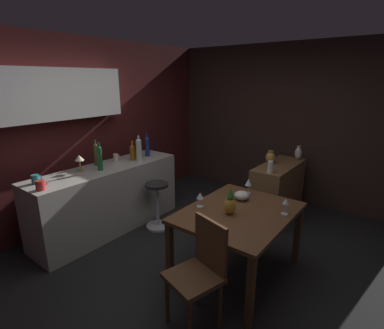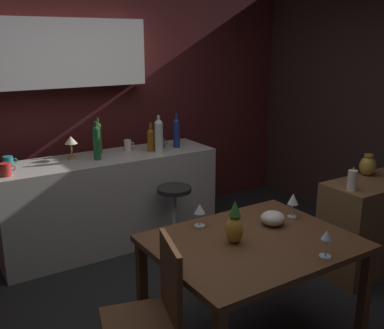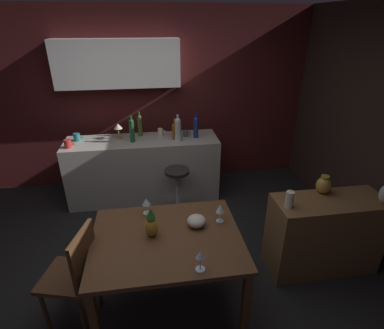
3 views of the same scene
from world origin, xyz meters
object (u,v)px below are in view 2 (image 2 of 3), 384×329
Objects in this scene: pineapple_centerpiece at (235,225)px; sideboard_cabinet at (377,223)px; wine_bottle_cobalt at (177,132)px; wine_glass_right at (200,210)px; fruit_bowl at (273,218)px; cup_teal at (8,162)px; bar_stool at (174,218)px; cup_cream at (128,145)px; cup_slate at (162,143)px; wine_glass_left at (327,237)px; wine_bottle_green at (97,141)px; dining_table at (253,252)px; wine_bottle_clear at (159,135)px; cup_red at (6,170)px; vase_brass at (368,166)px; chair_near_window at (151,315)px; pillar_candle_tall at (352,180)px; wine_bottle_olive at (98,137)px; counter_lamp at (71,142)px; wine_glass_center at (293,200)px; wine_bottle_amber at (151,139)px.

sideboard_cabinet is at bearing 5.60° from pineapple_centerpiece.
wine_glass_right is at bearing -115.20° from wine_bottle_cobalt.
cup_teal reaches higher than fruit_bowl.
cup_cream is at bearing 104.31° from bar_stool.
pineapple_centerpiece reaches higher than cup_slate.
wine_bottle_cobalt reaches higher than wine_glass_left.
dining_table is at bearing -80.25° from wine_bottle_green.
cup_cream is at bearing 133.38° from wine_bottle_clear.
cup_cream is (-0.35, 0.06, 0.01)m from cup_slate.
sideboard_cabinet is at bearing -29.44° from cup_red.
vase_brass is (1.32, 0.24, 0.12)m from fruit_bowl.
sideboard_cabinet is 0.52m from vase_brass.
wine_bottle_clear is (0.06, 0.39, 0.73)m from bar_stool.
wine_bottle_cobalt is (0.34, 2.29, 0.20)m from wine_glass_left.
cup_slate is at bearing 126.19° from vase_brass.
pineapple_centerpiece is 2.00m from cup_red.
dining_table is 0.78m from chair_near_window.
wine_bottle_cobalt is 1.83m from pillar_candle_tall.
wine_bottle_olive is 0.30m from counter_lamp.
counter_lamp is (-0.78, 1.89, 0.27)m from fruit_bowl.
vase_brass is (1.71, 0.31, 0.05)m from pineapple_centerpiece.
dining_table is at bearing 5.06° from chair_near_window.
wine_glass_center is (0.49, 0.15, 0.21)m from dining_table.
cup_cream reaches higher than chair_near_window.
cup_teal reaches higher than dining_table.
wine_bottle_clear is 0.83m from counter_lamp.
wine_bottle_green is (-0.10, -0.22, 0.01)m from wine_bottle_olive.
cup_teal is (-1.56, 1.85, 0.08)m from wine_glass_center.
cup_slate is 1.49m from cup_teal.
cup_cream is at bearing 88.11° from dining_table.
fruit_bowl is at bearing -54.61° from cup_teal.
sideboard_cabinet is 2.69m from wine_bottle_olive.
cup_cream is at bearing 102.83° from wine_glass_center.
counter_lamp is at bearing 139.75° from sideboard_cabinet.
chair_near_window is at bearing -170.09° from wine_glass_center.
cup_red is (-1.35, 2.16, 0.09)m from wine_glass_left.
vase_brass is (2.10, -1.65, -0.15)m from counter_lamp.
counter_lamp is at bearing 118.39° from wine_glass_center.
pillar_candle_tall is (0.85, -1.62, -0.18)m from wine_bottle_clear.
cup_slate reaches higher than fruit_bowl.
wine_bottle_amber is at bearing -36.06° from cup_cream.
wine_bottle_green is 2.43m from vase_brass.
cup_teal is (-1.36, 0.22, -0.13)m from wine_bottle_clear.
wine_bottle_clear is (0.45, 1.41, 0.22)m from wine_glass_right.
fruit_bowl is at bearing -176.04° from sideboard_cabinet.
counter_lamp is at bearing 106.79° from wine_glass_left.
pineapple_centerpiece is (0.04, -0.34, 0.00)m from wine_glass_right.
wine_glass_center is at bearing -92.03° from wine_bottle_cobalt.
wine_bottle_amber reaches higher than wine_glass_right.
cup_teal is 0.55× the size of counter_lamp.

